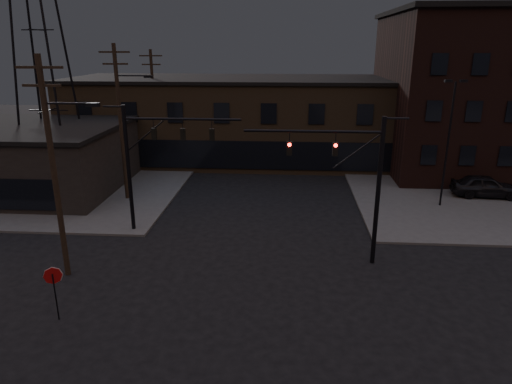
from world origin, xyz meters
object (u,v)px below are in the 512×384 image
traffic_signal_far (148,155)px  stop_sign (54,281)px  parked_car_lot_a (485,186)px  car_crossing (266,157)px  parked_car_lot_b (415,167)px  traffic_signal_near (357,175)px

traffic_signal_far → stop_sign: size_ratio=3.23×
parked_car_lot_a → car_crossing: parked_car_lot_a is taller
parked_car_lot_a → parked_car_lot_b: size_ratio=1.01×
stop_sign → traffic_signal_near: bearing=25.9°
traffic_signal_far → stop_sign: 10.55m
traffic_signal_near → parked_car_lot_b: 19.82m
traffic_signal_far → car_crossing: traffic_signal_far is taller
parked_car_lot_b → stop_sign: bearing=156.7°
stop_sign → parked_car_lot_b: (21.27, 24.19, -0.98)m
traffic_signal_near → car_crossing: (-5.75, 21.33, -4.21)m
traffic_signal_far → parked_car_lot_a: size_ratio=1.60×
traffic_signal_far → parked_car_lot_b: bearing=35.4°
traffic_signal_near → stop_sign: traffic_signal_near is taller
traffic_signal_near → car_crossing: bearing=105.1°
traffic_signal_far → parked_car_lot_b: size_ratio=1.62×
stop_sign → parked_car_lot_a: bearing=36.2°
traffic_signal_far → parked_car_lot_b: 24.87m
parked_car_lot_b → car_crossing: parked_car_lot_b is taller
traffic_signal_near → traffic_signal_far: size_ratio=1.00×
traffic_signal_far → car_crossing: size_ratio=1.83×
car_crossing → traffic_signal_near: bearing=-95.5°
traffic_signal_far → car_crossing: 19.40m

